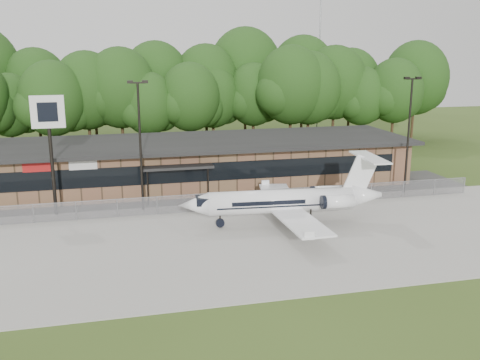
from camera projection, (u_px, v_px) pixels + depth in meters
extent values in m
plane|color=#394F1C|center=(259.00, 294.00, 28.06)|extent=(160.00, 160.00, 0.00)
cube|color=#9E9B93|center=(227.00, 241.00, 35.61)|extent=(64.00, 18.00, 0.08)
cube|color=#383835|center=(199.00, 197.00, 46.47)|extent=(50.00, 9.00, 0.06)
cube|color=brown|center=(191.00, 164.00, 50.25)|extent=(40.00, 10.00, 4.00)
cube|color=black|center=(200.00, 172.00, 45.44)|extent=(36.00, 0.08, 1.60)
cube|color=black|center=(192.00, 142.00, 49.26)|extent=(41.00, 11.50, 0.30)
cube|color=black|center=(177.00, 167.00, 44.27)|extent=(6.00, 1.60, 0.20)
cube|color=#B21515|center=(37.00, 168.00, 42.21)|extent=(2.20, 0.06, 0.70)
cube|color=silver|center=(83.00, 165.00, 43.00)|extent=(2.20, 0.06, 0.70)
cube|color=gray|center=(208.00, 203.00, 42.05)|extent=(46.00, 0.03, 1.50)
cube|color=gray|center=(208.00, 193.00, 41.87)|extent=(46.00, 0.04, 0.04)
cylinder|color=gray|center=(319.00, 49.00, 75.38)|extent=(0.20, 0.20, 25.00)
cylinder|color=black|center=(141.00, 149.00, 41.32)|extent=(0.18, 0.18, 10.00)
cube|color=black|center=(138.00, 83.00, 40.11)|extent=(1.20, 0.12, 0.12)
cube|color=black|center=(130.00, 82.00, 39.97)|extent=(0.45, 0.30, 0.22)
cube|color=black|center=(145.00, 82.00, 40.22)|extent=(0.45, 0.30, 0.22)
cylinder|color=black|center=(408.00, 138.00, 46.52)|extent=(0.18, 0.18, 10.00)
cube|color=black|center=(413.00, 79.00, 45.31)|extent=(1.20, 0.12, 0.12)
cube|color=black|center=(407.00, 78.00, 45.17)|extent=(0.45, 0.30, 0.22)
cube|color=black|center=(418.00, 78.00, 45.42)|extent=(0.45, 0.30, 0.22)
cylinder|color=white|center=(281.00, 202.00, 38.47)|extent=(10.64, 2.49, 1.69)
cone|color=white|center=(193.00, 206.00, 37.50)|extent=(2.23, 1.84, 1.69)
cone|color=white|center=(366.00, 196.00, 39.42)|extent=(2.44, 1.86, 1.69)
cube|color=white|center=(301.00, 223.00, 35.33)|extent=(2.80, 6.48, 0.13)
cube|color=white|center=(277.00, 195.00, 42.00)|extent=(2.80, 6.48, 0.13)
cylinder|color=white|center=(338.00, 203.00, 37.75)|extent=(2.39, 1.12, 0.95)
cylinder|color=white|center=(326.00, 193.00, 40.28)|extent=(2.39, 1.12, 0.95)
cube|color=white|center=(360.00, 176.00, 38.97)|extent=(2.59, 0.34, 3.17)
cube|color=white|center=(369.00, 158.00, 38.75)|extent=(1.74, 4.94, 0.11)
cube|color=black|center=(204.00, 202.00, 37.54)|extent=(1.15, 1.34, 0.53)
cube|color=black|center=(306.00, 220.00, 39.10)|extent=(1.03, 2.59, 0.74)
cylinder|color=black|center=(220.00, 224.00, 38.13)|extent=(0.68, 0.68, 0.23)
cylinder|color=black|center=(52.00, 160.00, 40.26)|extent=(0.27, 0.27, 8.78)
cube|color=silver|center=(48.00, 112.00, 39.39)|extent=(2.42, 0.35, 2.41)
cube|color=black|center=(47.00, 112.00, 39.26)|extent=(1.43, 0.09, 1.43)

